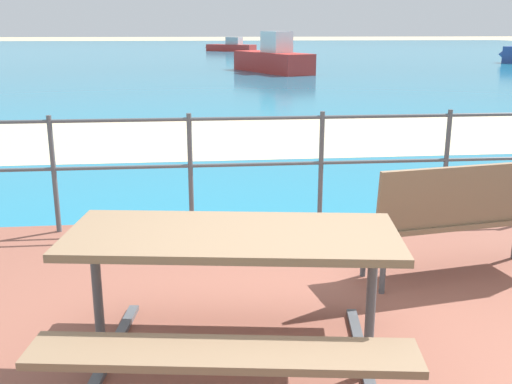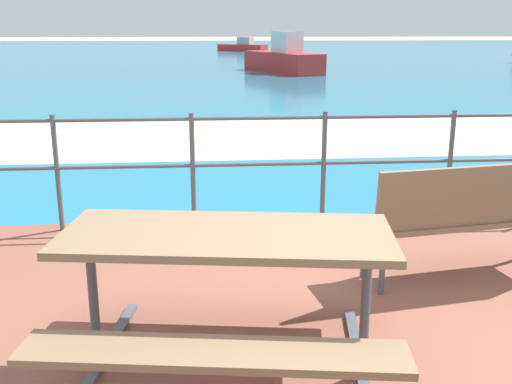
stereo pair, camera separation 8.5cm
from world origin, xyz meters
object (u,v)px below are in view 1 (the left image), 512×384
object	(u,v)px
park_bench	(465,210)
boat_far	(231,47)
boat_near	(271,59)
picnic_table	(233,269)

from	to	relation	value
park_bench	boat_far	size ratio (longest dim) A/B	0.37
park_bench	boat_near	world-z (taller)	boat_near
boat_near	boat_far	xyz separation A→B (m)	(-0.27, 22.83, -0.18)
picnic_table	boat_far	bearing A→B (deg)	94.59
boat_near	boat_far	distance (m)	22.83
park_bench	boat_near	size ratio (longest dim) A/B	0.29
picnic_table	park_bench	size ratio (longest dim) A/B	1.21
picnic_table	park_bench	bearing A→B (deg)	39.63
park_bench	boat_near	bearing A→B (deg)	-103.29
park_bench	boat_far	world-z (taller)	boat_far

